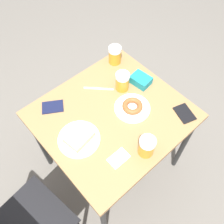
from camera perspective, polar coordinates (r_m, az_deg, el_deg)
ground_plane at (r=2.13m, az=-0.00°, el=-11.56°), size 8.00×8.00×0.00m
table at (r=1.53m, az=-0.00°, el=-1.97°), size 0.77×0.84×0.74m
plate_with_cake at (r=1.38m, az=-7.59°, el=-5.94°), size 0.23×0.23×0.04m
plate_with_donut at (r=1.48m, az=4.67°, el=1.14°), size 0.22×0.22×0.04m
beer_mug_left at (r=1.70m, az=0.66°, el=12.93°), size 0.09×0.09×0.12m
beer_mug_center at (r=1.31m, az=7.94°, el=-7.78°), size 0.09×0.09×0.12m
beer_mug_right at (r=1.54m, az=2.39°, el=7.01°), size 0.09×0.09×0.12m
napkin_folded at (r=1.33m, az=1.53°, el=-10.50°), size 0.07×0.11×0.00m
fork at (r=1.59m, az=-3.08°, el=5.37°), size 0.15×0.14×0.00m
passport_near_edge at (r=1.54m, az=-13.41°, el=1.14°), size 0.14×0.15×0.01m
passport_far_edge at (r=1.53m, az=16.24°, el=-0.31°), size 0.15×0.12×0.01m
blue_pouch at (r=1.61m, az=6.59°, el=7.27°), size 0.13×0.11×0.05m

